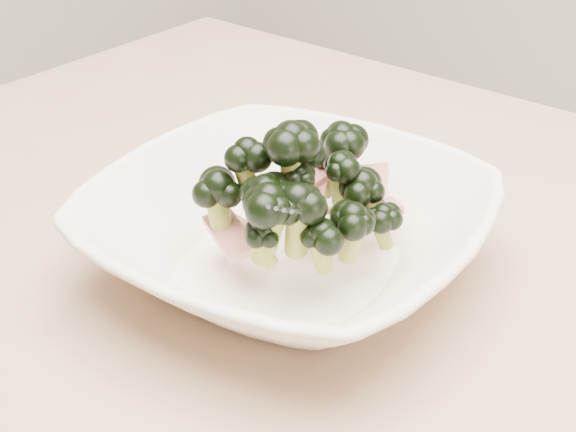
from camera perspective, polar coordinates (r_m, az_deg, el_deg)
name	(u,v)px	position (r m, az deg, el deg)	size (l,w,h in m)	color
dining_table	(402,388)	(0.68, 8.09, -12.05)	(1.20, 0.80, 0.75)	tan
broccoli_dish	(290,226)	(0.60, 0.11, -0.74)	(0.32, 0.32, 0.14)	#F0E5CB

